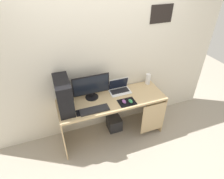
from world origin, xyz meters
The scene contains 13 objects.
ground_plane centered at (0.00, 0.00, 0.00)m, with size 8.00×8.00×0.00m, color #9E9384.
wall_back centered at (0.00, 0.32, 1.30)m, with size 4.00×0.05×2.60m.
desk centered at (0.02, -0.01, 0.61)m, with size 1.66×0.56×0.75m.
pc_tower centered at (-0.70, 0.02, 0.99)m, with size 0.20×0.46×0.48m, color black.
monitor centered at (-0.28, 0.14, 0.96)m, with size 0.56×0.20×0.39m.
laptop centered at (0.19, 0.16, 0.80)m, with size 0.34×0.21×0.22m.
speaker centered at (0.73, 0.20, 0.85)m, with size 0.08×0.08×0.19m, color white.
keyboard centered at (-0.33, -0.16, 0.77)m, with size 0.42×0.14×0.02m, color #232326.
mousepad centered at (0.18, -0.15, 0.76)m, with size 0.26×0.20×0.01m, color black.
mouse_left centered at (0.14, -0.14, 0.78)m, with size 0.06×0.10×0.03m, color #8C4C99.
mouse_right centered at (0.23, -0.17, 0.78)m, with size 0.06×0.10×0.03m, color #338C4C.
cell_phone centered at (-0.55, -0.14, 0.76)m, with size 0.07×0.13×0.01m, color black.
subwoofer centered at (0.08, 0.09, 0.12)m, with size 0.23×0.23×0.23m, color #232326.
Camera 1 is at (-0.80, -2.16, 2.53)m, focal length 30.23 mm.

